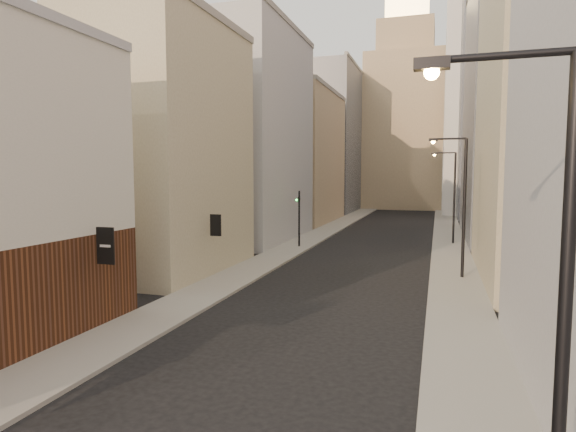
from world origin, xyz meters
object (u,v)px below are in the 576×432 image
Objects in this scene: clock_tower at (405,114)px; traffic_light_left at (299,208)px; white_tower at (472,94)px; streetlamp_far at (452,192)px; streetlamp_mid at (461,199)px; streetlamp_near at (547,312)px.

traffic_light_left is (-5.09, -54.08, -14.11)m from clock_tower.
streetlamp_far is (-3.42, -34.02, -13.80)m from white_tower.
white_tower is 36.87m from streetlamp_far.
clock_tower is 5.20× the size of streetlamp_mid.
streetlamp_mid reaches higher than streetlamp_far.
clock_tower is 17.83m from white_tower.
white_tower is 51.04m from streetlamp_mid.
streetlamp_far is (7.58, -48.02, -12.83)m from clock_tower.
streetlamp_far is (-0.24, 38.90, 0.18)m from streetlamp_near.
streetlamp_near is 23.86m from streetlamp_mid.
streetlamp_near is at bearing -90.37° from streetlamp_mid.
streetlamp_mid is 1.73× the size of traffic_light_left.
clock_tower is 5.54× the size of streetlamp_near.
white_tower is 8.30× the size of traffic_light_left.
streetlamp_far is (-0.11, 15.04, -0.13)m from streetlamp_mid.
clock_tower is 56.12m from traffic_light_left.
streetlamp_mid is at bearing -78.78° from streetlamp_far.
white_tower reaches higher than streetlamp_mid.
white_tower reaches higher than streetlamp_near.
streetlamp_near is 38.90m from streetlamp_far.
streetlamp_mid is at bearing -93.86° from white_tower.
streetlamp_near is (7.82, -86.92, -13.01)m from clock_tower.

